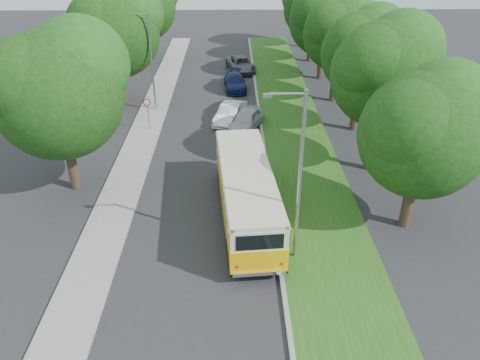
{
  "coord_description": "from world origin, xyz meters",
  "views": [
    {
      "loc": [
        1.55,
        -19.27,
        13.77
      ],
      "look_at": [
        1.89,
        2.07,
        1.5
      ],
      "focal_mm": 35.0,
      "sensor_mm": 36.0,
      "label": 1
    }
  ],
  "objects_px": {
    "car_silver": "(246,120)",
    "car_blue": "(235,82)",
    "car_white": "(230,113)",
    "lamppost_far": "(150,59)",
    "vintage_bus": "(246,195)",
    "lamppost_near": "(298,175)",
    "car_grey": "(241,64)"
  },
  "relations": [
    {
      "from": "car_white",
      "to": "car_grey",
      "type": "distance_m",
      "value": 13.05
    },
    {
      "from": "vintage_bus",
      "to": "car_blue",
      "type": "relative_size",
      "value": 2.23
    },
    {
      "from": "car_silver",
      "to": "car_blue",
      "type": "relative_size",
      "value": 0.96
    },
    {
      "from": "vintage_bus",
      "to": "car_white",
      "type": "height_order",
      "value": "vintage_bus"
    },
    {
      "from": "car_white",
      "to": "car_grey",
      "type": "xyz_separation_m",
      "value": [
        1.04,
        13.01,
        -0.01
      ]
    },
    {
      "from": "car_blue",
      "to": "car_white",
      "type": "bearing_deg",
      "value": -97.7
    },
    {
      "from": "car_white",
      "to": "vintage_bus",
      "type": "bearing_deg",
      "value": -68.01
    },
    {
      "from": "lamppost_near",
      "to": "car_grey",
      "type": "height_order",
      "value": "lamppost_near"
    },
    {
      "from": "lamppost_near",
      "to": "lamppost_far",
      "type": "relative_size",
      "value": 1.07
    },
    {
      "from": "lamppost_near",
      "to": "car_white",
      "type": "xyz_separation_m",
      "value": [
        -2.87,
        16.03,
        -3.68
      ]
    },
    {
      "from": "car_silver",
      "to": "car_blue",
      "type": "distance_m",
      "value": 8.95
    },
    {
      "from": "lamppost_near",
      "to": "vintage_bus",
      "type": "xyz_separation_m",
      "value": [
        -2.02,
        3.14,
        -2.9
      ]
    },
    {
      "from": "car_grey",
      "to": "car_blue",
      "type": "bearing_deg",
      "value": -108.69
    },
    {
      "from": "car_silver",
      "to": "car_white",
      "type": "height_order",
      "value": "car_silver"
    },
    {
      "from": "vintage_bus",
      "to": "car_blue",
      "type": "height_order",
      "value": "vintage_bus"
    },
    {
      "from": "lamppost_far",
      "to": "car_blue",
      "type": "bearing_deg",
      "value": 38.01
    },
    {
      "from": "lamppost_near",
      "to": "car_white",
      "type": "bearing_deg",
      "value": 100.16
    },
    {
      "from": "lamppost_near",
      "to": "vintage_bus",
      "type": "relative_size",
      "value": 0.81
    },
    {
      "from": "car_white",
      "to": "lamppost_far",
      "type": "bearing_deg",
      "value": 175.9
    },
    {
      "from": "vintage_bus",
      "to": "car_grey",
      "type": "distance_m",
      "value": 25.91
    },
    {
      "from": "lamppost_far",
      "to": "car_silver",
      "type": "height_order",
      "value": "lamppost_far"
    },
    {
      "from": "car_white",
      "to": "car_silver",
      "type": "bearing_deg",
      "value": -31.78
    },
    {
      "from": "vintage_bus",
      "to": "car_grey",
      "type": "height_order",
      "value": "vintage_bus"
    },
    {
      "from": "vintage_bus",
      "to": "car_silver",
      "type": "height_order",
      "value": "vintage_bus"
    },
    {
      "from": "car_silver",
      "to": "lamppost_far",
      "type": "bearing_deg",
      "value": 173.57
    },
    {
      "from": "car_blue",
      "to": "lamppost_far",
      "type": "bearing_deg",
      "value": -146.5
    },
    {
      "from": "lamppost_far",
      "to": "lamppost_near",
      "type": "bearing_deg",
      "value": -64.29
    },
    {
      "from": "lamppost_near",
      "to": "car_blue",
      "type": "bearing_deg",
      "value": 95.95
    },
    {
      "from": "lamppost_far",
      "to": "car_blue",
      "type": "height_order",
      "value": "lamppost_far"
    },
    {
      "from": "lamppost_near",
      "to": "lamppost_far",
      "type": "height_order",
      "value": "lamppost_near"
    },
    {
      "from": "lamppost_far",
      "to": "car_white",
      "type": "relative_size",
      "value": 1.8
    },
    {
      "from": "lamppost_far",
      "to": "vintage_bus",
      "type": "height_order",
      "value": "lamppost_far"
    }
  ]
}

